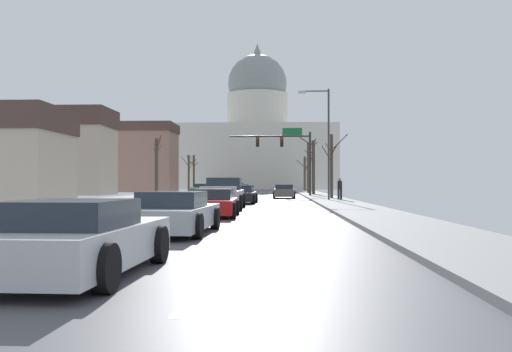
% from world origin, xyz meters
% --- Properties ---
extents(ground, '(20.00, 180.00, 0.20)m').
position_xyz_m(ground, '(0.00, -0.00, 0.02)').
color(ground, '#4D4D52').
extents(signal_gantry, '(7.91, 0.41, 6.53)m').
position_xyz_m(signal_gantry, '(5.35, 17.26, 4.77)').
color(signal_gantry, '#28282D').
rests_on(signal_gantry, ground).
extents(street_lamp_right, '(2.27, 0.24, 8.05)m').
position_xyz_m(street_lamp_right, '(7.91, 4.09, 4.89)').
color(street_lamp_right, '#333338').
rests_on(street_lamp_right, ground).
extents(capitol_building, '(32.70, 22.00, 31.18)m').
position_xyz_m(capitol_building, '(0.00, 81.54, 10.04)').
color(capitol_building, beige).
rests_on(capitol_building, ground).
extents(sedan_near_00, '(1.95, 4.30, 1.21)m').
position_xyz_m(sedan_near_00, '(5.03, 12.55, 0.58)').
color(sedan_near_00, '#6B6056').
rests_on(sedan_near_00, ground).
extents(sedan_near_01, '(2.10, 4.71, 1.26)m').
position_xyz_m(sedan_near_01, '(1.59, 7.05, 0.59)').
color(sedan_near_01, '#6B6056').
rests_on(sedan_near_01, ground).
extents(sedan_near_02, '(2.19, 4.53, 1.22)m').
position_xyz_m(sedan_near_02, '(2.04, 0.33, 0.57)').
color(sedan_near_02, black).
rests_on(sedan_near_02, ground).
extents(pickup_truck_near_03, '(2.26, 5.83, 1.65)m').
position_xyz_m(pickup_truck_near_03, '(1.64, -6.90, 0.73)').
color(pickup_truck_near_03, '#ADB2B7').
rests_on(pickup_truck_near_03, ground).
extents(sedan_near_04, '(2.12, 4.32, 1.14)m').
position_xyz_m(sedan_near_04, '(1.89, -13.76, 0.54)').
color(sedan_near_04, '#B71414').
rests_on(sedan_near_04, ground).
extents(sedan_near_05, '(2.06, 4.75, 1.16)m').
position_xyz_m(sedan_near_05, '(1.77, -21.14, 0.54)').
color(sedan_near_05, '#9EA3A8').
rests_on(sedan_near_05, ground).
extents(sedan_near_06, '(2.08, 4.35, 1.14)m').
position_xyz_m(sedan_near_06, '(1.57, -27.88, 0.54)').
color(sedan_near_06, silver).
rests_on(sedan_near_06, ground).
extents(sedan_oncoming_00, '(2.18, 4.73, 1.31)m').
position_xyz_m(sedan_oncoming_00, '(-1.86, 22.78, 0.62)').
color(sedan_oncoming_00, navy).
rests_on(sedan_oncoming_00, ground).
extents(sedan_oncoming_01, '(2.04, 4.51, 1.22)m').
position_xyz_m(sedan_oncoming_01, '(-5.20, 32.69, 0.58)').
color(sedan_oncoming_01, '#1E7247').
rests_on(sedan_oncoming_01, ground).
extents(sedan_oncoming_02, '(1.98, 4.37, 1.22)m').
position_xyz_m(sedan_oncoming_02, '(-5.05, 44.49, 0.58)').
color(sedan_oncoming_02, '#6B6056').
rests_on(sedan_oncoming_02, ground).
extents(sedan_oncoming_03, '(2.14, 4.34, 1.25)m').
position_xyz_m(sedan_oncoming_03, '(-1.92, 53.42, 0.59)').
color(sedan_oncoming_03, navy).
rests_on(sedan_oncoming_03, ground).
extents(flank_building_00, '(9.47, 7.70, 10.03)m').
position_xyz_m(flank_building_00, '(-15.30, 44.04, 5.06)').
color(flank_building_00, '#8C6656').
rests_on(flank_building_00, ground).
extents(flank_building_01, '(9.94, 6.82, 9.56)m').
position_xyz_m(flank_building_01, '(-18.97, 24.21, 4.85)').
color(flank_building_01, '#B2A38E').
rests_on(flank_building_01, ground).
extents(flank_building_02, '(8.37, 8.53, 7.61)m').
position_xyz_m(flank_building_02, '(-17.55, 8.74, 3.87)').
color(flank_building_02, '#B2A38E').
rests_on(flank_building_02, ground).
extents(bare_tree_00, '(2.09, 1.73, 5.15)m').
position_xyz_m(bare_tree_00, '(8.84, 8.53, 2.84)').
color(bare_tree_00, '#423328').
rests_on(bare_tree_00, ground).
extents(bare_tree_01, '(1.32, 2.54, 6.43)m').
position_xyz_m(bare_tree_01, '(-8.93, 24.30, 3.36)').
color(bare_tree_01, '#4C3D2D').
rests_on(bare_tree_01, ground).
extents(bare_tree_02, '(1.76, 1.76, 6.05)m').
position_xyz_m(bare_tree_02, '(8.22, 22.47, 3.14)').
color(bare_tree_02, '#423328').
rests_on(bare_tree_02, ground).
extents(bare_tree_03, '(2.14, 2.66, 5.16)m').
position_xyz_m(bare_tree_03, '(-8.30, 42.39, 2.85)').
color(bare_tree_03, '#4C3D2D').
rests_on(bare_tree_03, ground).
extents(bare_tree_04, '(2.34, 1.62, 5.42)m').
position_xyz_m(bare_tree_04, '(8.49, 46.62, 2.83)').
color(bare_tree_04, brown).
rests_on(bare_tree_04, ground).
extents(bare_tree_05, '(1.67, 1.56, 5.55)m').
position_xyz_m(bare_tree_05, '(-8.75, 49.91, 3.03)').
color(bare_tree_05, '#4C3D2D').
rests_on(bare_tree_05, ground).
extents(bare_tree_06, '(1.51, 1.76, 6.38)m').
position_xyz_m(bare_tree_06, '(8.14, 30.23, 3.51)').
color(bare_tree_06, '#4C3D2D').
rests_on(bare_tree_06, ground).
extents(pedestrian_00, '(0.35, 0.34, 1.58)m').
position_xyz_m(pedestrian_00, '(9.07, 4.71, 1.01)').
color(pedestrian_00, black).
rests_on(pedestrian_00, ground).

